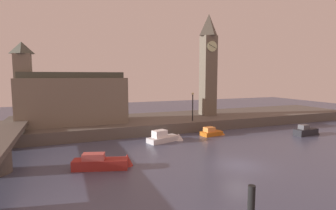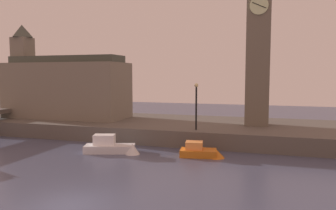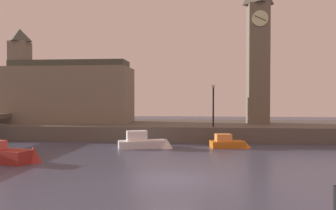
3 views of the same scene
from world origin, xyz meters
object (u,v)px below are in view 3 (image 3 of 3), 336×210
Objects in this scene: streetlamp at (213,100)px; boat_patrol_orange at (231,143)px; boat_dinghy_red at (6,154)px; parliament_hall at (66,92)px; clock_tower at (258,46)px; boat_ferry_white at (147,142)px.

streetlamp is 1.12× the size of boat_patrol_orange.
boat_dinghy_red reaches higher than boat_patrol_orange.
parliament_hall reaches higher than boat_dinghy_red.
boat_dinghy_red is (-19.62, -16.20, -9.64)m from clock_tower.
streetlamp is (-5.15, -4.54, -6.07)m from clock_tower.
boat_patrol_orange is 0.73× the size of boat_ferry_white.
clock_tower is 1.18× the size of parliament_hall.
parliament_hall reaches higher than streetlamp.
boat_patrol_orange is at bearing -114.52° from clock_tower.
boat_patrol_orange is 17.72m from boat_dinghy_red.
boat_patrol_orange is at bearing -69.84° from streetlamp.
parliament_hall is 16.74m from boat_dinghy_red.
clock_tower is 3.25× the size of boat_ferry_white.
boat_dinghy_red is at bearing -141.15° from streetlamp.
clock_tower is at bearing 39.54° from boat_dinghy_red.
streetlamp is 0.82× the size of boat_ferry_white.
streetlamp is at bearing 110.16° from boat_patrol_orange.
boat_patrol_orange is at bearing -23.75° from parliament_hall.
parliament_hall is at bearing -179.31° from clock_tower.
streetlamp is at bearing -138.59° from clock_tower.
boat_patrol_orange is (18.22, -8.01, -4.68)m from parliament_hall.
boat_ferry_white is (-11.05, -9.14, -9.70)m from clock_tower.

